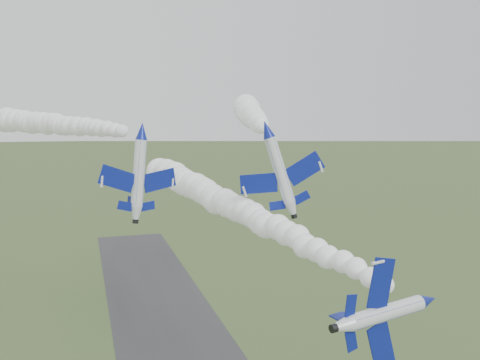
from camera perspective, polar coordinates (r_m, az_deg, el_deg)
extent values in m
cylinder|color=silver|center=(50.95, 19.36, -12.01)|extent=(3.05, 7.82, 1.44)
cone|color=navy|center=(48.08, 23.80, -13.36)|extent=(1.83, 2.28, 1.44)
cone|color=silver|center=(53.98, 15.60, -10.81)|extent=(1.76, 1.92, 1.44)
cylinder|color=black|center=(54.60, 14.91, -10.58)|extent=(0.83, 0.69, 0.73)
ellipsoid|color=black|center=(50.11, 21.49, -12.39)|extent=(1.50, 2.78, 0.96)
cube|color=navy|center=(50.42, 18.66, -8.93)|extent=(0.79, 2.22, 4.21)
cube|color=navy|center=(52.33, 18.62, -14.68)|extent=(0.79, 2.22, 4.21)
cube|color=navy|center=(52.96, 16.23, -9.52)|extent=(0.39, 1.02, 1.83)
cube|color=navy|center=(53.93, 16.23, -12.48)|extent=(0.39, 1.02, 1.83)
cube|color=navy|center=(54.08, 17.30, -10.77)|extent=(2.29, 1.86, 0.20)
cylinder|color=silver|center=(70.37, -10.42, 5.14)|extent=(4.84, 8.62, 1.69)
cone|color=navy|center=(65.65, -8.14, 5.07)|extent=(2.42, 2.73, 1.69)
cone|color=silver|center=(75.01, -12.35, 5.19)|extent=(2.27, 2.35, 1.69)
cylinder|color=black|center=(75.92, -12.70, 5.20)|extent=(1.03, 0.90, 0.86)
ellipsoid|color=black|center=(68.45, -9.49, 5.60)|extent=(2.17, 3.16, 1.13)
cube|color=navy|center=(69.68, -12.98, 5.21)|extent=(5.29, 4.07, 0.64)
cube|color=navy|center=(72.60, -8.61, 4.85)|extent=(5.29, 4.07, 0.64)
cube|color=navy|center=(73.45, -13.17, 5.28)|extent=(2.33, 1.82, 0.32)
cube|color=navy|center=(74.94, -10.90, 5.10)|extent=(2.33, 1.82, 0.32)
cube|color=navy|center=(74.01, -11.87, 6.21)|extent=(0.96, 1.66, 2.26)
cylinder|color=silver|center=(74.27, 2.88, 5.43)|extent=(4.30, 9.67, 2.12)
cone|color=navy|center=(68.35, 3.39, 5.31)|extent=(2.65, 2.90, 2.12)
cone|color=silver|center=(79.97, 2.46, 5.53)|extent=(2.54, 2.47, 2.12)
cylinder|color=black|center=(81.09, 2.39, 5.55)|extent=(1.20, 0.91, 1.07)
ellipsoid|color=black|center=(71.82, 2.93, 5.87)|extent=(2.14, 3.48, 1.41)
cube|color=navy|center=(74.95, 0.40, 4.54)|extent=(5.46, 3.80, 1.73)
cube|color=navy|center=(75.54, 5.29, 6.10)|extent=(5.46, 3.80, 1.73)
cube|color=navy|center=(78.83, 1.29, 5.12)|extent=(2.40, 1.72, 0.80)
cube|color=navy|center=(79.13, 3.77, 5.91)|extent=(2.40, 1.72, 0.80)
cube|color=navy|center=(78.63, 2.23, 6.53)|extent=(1.29, 1.96, 2.39)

